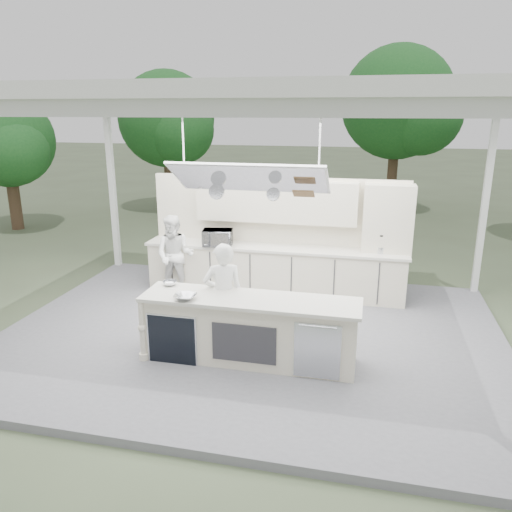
% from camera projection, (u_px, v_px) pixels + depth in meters
% --- Properties ---
extents(ground, '(90.00, 90.00, 0.00)m').
position_uv_depth(ground, '(251.00, 339.00, 8.17)').
color(ground, '#4C5A3E').
rests_on(ground, ground).
extents(stage_deck, '(8.00, 6.00, 0.12)m').
position_uv_depth(stage_deck, '(251.00, 335.00, 8.15)').
color(stage_deck, slate).
rests_on(stage_deck, ground).
extents(tent, '(8.20, 6.20, 3.86)m').
position_uv_depth(tent, '(251.00, 102.00, 7.11)').
color(tent, white).
rests_on(tent, ground).
extents(demo_island, '(3.10, 0.79, 0.95)m').
position_uv_depth(demo_island, '(248.00, 329.00, 7.11)').
color(demo_island, beige).
rests_on(demo_island, stage_deck).
extents(back_counter, '(5.08, 0.72, 0.95)m').
position_uv_depth(back_counter, '(274.00, 269.00, 9.78)').
color(back_counter, beige).
rests_on(back_counter, stage_deck).
extents(back_wall_unit, '(5.05, 0.48, 2.25)m').
position_uv_depth(back_wall_unit, '(299.00, 219.00, 9.61)').
color(back_wall_unit, beige).
rests_on(back_wall_unit, stage_deck).
extents(tree_cluster, '(19.55, 9.40, 5.85)m').
position_uv_depth(tree_cluster, '(315.00, 120.00, 16.41)').
color(tree_cluster, '#443422').
rests_on(tree_cluster, ground).
extents(head_chef, '(0.70, 0.59, 1.64)m').
position_uv_depth(head_chef, '(223.00, 296.00, 7.41)').
color(head_chef, white).
rests_on(head_chef, stage_deck).
extents(sous_chef, '(0.81, 0.66, 1.57)m').
position_uv_depth(sous_chef, '(175.00, 256.00, 9.60)').
color(sous_chef, white).
rests_on(sous_chef, stage_deck).
extents(toaster_oven, '(0.63, 0.48, 0.31)m').
position_uv_depth(toaster_oven, '(218.00, 238.00, 9.65)').
color(toaster_oven, '#B9BBC1').
rests_on(toaster_oven, back_counter).
extents(bowl_large, '(0.31, 0.31, 0.07)m').
position_uv_depth(bowl_large, '(185.00, 297.00, 6.93)').
color(bowl_large, '#AFB1B6').
rests_on(bowl_large, demo_island).
extents(bowl_small, '(0.22, 0.22, 0.07)m').
position_uv_depth(bowl_small, '(170.00, 283.00, 7.49)').
color(bowl_small, '#BBBDC2').
rests_on(bowl_small, demo_island).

